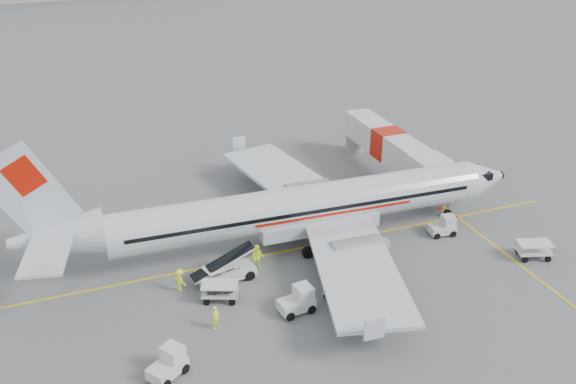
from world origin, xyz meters
name	(u,v)px	position (x,y,z in m)	size (l,w,h in m)	color
ground	(298,249)	(0.00, 0.00, 0.00)	(360.00, 360.00, 0.00)	#56595B
stripe_lead	(298,249)	(0.00, 0.00, 0.01)	(44.00, 0.20, 0.01)	yellow
stripe_cross	(522,267)	(14.00, -8.00, 0.01)	(0.20, 20.00, 0.01)	yellow
aircraft	(302,180)	(0.67, 0.82, 5.15)	(37.38, 29.30, 10.30)	silver
jet_bridge	(387,153)	(12.52, 9.28, 2.22)	(3.17, 16.89, 4.43)	silver
belt_loader	(225,261)	(-6.09, -2.00, 1.45)	(5.34, 2.00, 2.89)	silver
tug_fore	(443,226)	(11.21, -2.00, 0.77)	(1.98, 1.13, 1.53)	silver
tug_mid	(296,300)	(-2.93, -7.09, 0.87)	(2.26, 1.29, 1.75)	silver
tug_aft	(167,364)	(-11.74, -10.04, 0.85)	(2.19, 1.25, 1.69)	silver
cart_loaded_a	(221,273)	(-6.45, -2.00, 0.60)	(2.31, 1.36, 1.20)	silver
cart_loaded_b	(220,292)	(-7.09, -4.14, 0.61)	(2.35, 1.39, 1.23)	silver
cart_empty_a	(343,288)	(0.54, -6.66, 0.66)	(2.54, 1.50, 1.33)	silver
cart_empty_b	(534,250)	(15.51, -7.27, 0.63)	(2.43, 1.44, 1.27)	silver
cone_nose	(440,206)	(13.44, 1.63, 0.27)	(0.33, 0.33, 0.54)	#F4430F
cone_port	(293,191)	(3.03, 8.65, 0.33)	(0.41, 0.41, 0.67)	#F4430F
crew_a	(216,318)	(-8.12, -6.91, 0.79)	(0.58, 0.38, 1.58)	#CBE220
crew_b	(258,257)	(-3.62, -1.50, 0.95)	(0.92, 0.72, 1.90)	#CBE220
crew_c	(180,280)	(-9.30, -2.15, 0.82)	(1.06, 0.61, 1.64)	#CBE220
crew_d	(165,358)	(-11.75, -9.41, 0.80)	(0.94, 0.39, 1.60)	#CBE220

